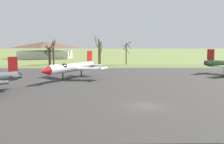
# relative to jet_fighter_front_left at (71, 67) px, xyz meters

# --- Properties ---
(ground_plane) EXTENTS (600.00, 600.00, 0.00)m
(ground_plane) POSITION_rel_jet_fighter_front_left_xyz_m (11.60, -22.79, -2.45)
(ground_plane) COLOR olive
(asphalt_apron) EXTENTS (84.15, 56.73, 0.05)m
(asphalt_apron) POSITION_rel_jet_fighter_front_left_xyz_m (11.60, -5.77, -2.42)
(asphalt_apron) COLOR #383533
(asphalt_apron) RESTS_ON ground
(grass_verge_strip) EXTENTS (144.15, 12.00, 0.06)m
(grass_verge_strip) POSITION_rel_jet_fighter_front_left_xyz_m (11.60, 28.59, -2.42)
(grass_verge_strip) COLOR #5E6B38
(grass_verge_strip) RESTS_ON ground
(jet_fighter_front_left) EXTENTS (12.91, 16.42, 5.62)m
(jet_fighter_front_left) POSITION_rel_jet_fighter_front_left_xyz_m (0.00, 0.00, 0.00)
(jet_fighter_front_left) COLOR silver
(jet_fighter_front_left) RESTS_ON ground
(info_placard_front_left) EXTENTS (0.63, 0.29, 0.88)m
(info_placard_front_left) POSITION_rel_jet_fighter_front_left_xyz_m (-4.08, -8.16, -1.87)
(info_placard_front_left) COLOR black
(info_placard_front_left) RESTS_ON ground
(bare_tree_far_left) EXTENTS (2.91, 2.52, 6.42)m
(bare_tree_far_left) POSITION_rel_jet_fighter_front_left_xyz_m (-12.76, 38.41, 1.13)
(bare_tree_far_left) COLOR brown
(bare_tree_far_left) RESTS_ON ground
(bare_tree_left_of_center) EXTENTS (3.28, 2.96, 7.10)m
(bare_tree_left_of_center) POSITION_rel_jet_fighter_front_left_xyz_m (-12.10, 34.48, 1.06)
(bare_tree_left_of_center) COLOR #42382D
(bare_tree_left_of_center) RESTS_ON ground
(bare_tree_center) EXTENTS (2.19, 1.55, 8.60)m
(bare_tree_center) POSITION_rel_jet_fighter_front_left_xyz_m (-10.79, 35.31, 2.02)
(bare_tree_center) COLOR brown
(bare_tree_center) RESTS_ON ground
(bare_tree_right_of_center) EXTENTS (2.92, 2.88, 9.98)m
(bare_tree_right_of_center) POSITION_rel_jet_fighter_front_left_xyz_m (4.49, 33.29, 2.61)
(bare_tree_right_of_center) COLOR brown
(bare_tree_right_of_center) RESTS_ON ground
(bare_tree_far_right) EXTENTS (2.09, 2.07, 7.93)m
(bare_tree_far_right) POSITION_rel_jet_fighter_front_left_xyz_m (4.94, 35.47, 1.77)
(bare_tree_far_right) COLOR brown
(bare_tree_far_right) RESTS_ON ground
(bare_tree_backdrop_extra) EXTENTS (2.98, 3.17, 7.79)m
(bare_tree_backdrop_extra) POSITION_rel_jet_fighter_front_left_xyz_m (14.09, 36.59, 1.85)
(bare_tree_backdrop_extra) COLOR brown
(bare_tree_backdrop_extra) RESTS_ON ground
(visitor_building) EXTENTS (24.58, 14.86, 8.01)m
(visitor_building) POSITION_rel_jet_fighter_front_left_xyz_m (-21.76, 71.26, 1.60)
(visitor_building) COLOR beige
(visitor_building) RESTS_ON ground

